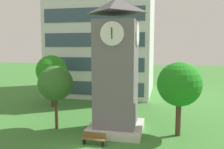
{
  "coord_description": "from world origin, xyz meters",
  "views": [
    {
      "loc": [
        4.86,
        -13.96,
        7.11
      ],
      "look_at": [
        0.58,
        5.83,
        4.7
      ],
      "focal_mm": 37.64,
      "sensor_mm": 36.0,
      "label": 1
    }
  ],
  "objects_px": {
    "tree_by_building": "(179,85)",
    "tree_near_tower": "(52,71)",
    "park_bench": "(94,138)",
    "clock_tower": "(116,74)",
    "tree_streetside": "(56,83)"
  },
  "relations": [
    {
      "from": "tree_by_building",
      "to": "tree_near_tower",
      "type": "height_order",
      "value": "tree_near_tower"
    },
    {
      "from": "park_bench",
      "to": "tree_near_tower",
      "type": "relative_size",
      "value": 0.3
    },
    {
      "from": "tree_near_tower",
      "to": "clock_tower",
      "type": "bearing_deg",
      "value": -35.68
    },
    {
      "from": "clock_tower",
      "to": "tree_streetside",
      "type": "relative_size",
      "value": 1.99
    },
    {
      "from": "clock_tower",
      "to": "tree_streetside",
      "type": "height_order",
      "value": "clock_tower"
    },
    {
      "from": "park_bench",
      "to": "tree_near_tower",
      "type": "distance_m",
      "value": 12.97
    },
    {
      "from": "tree_streetside",
      "to": "tree_near_tower",
      "type": "bearing_deg",
      "value": 118.85
    },
    {
      "from": "tree_streetside",
      "to": "tree_by_building",
      "type": "bearing_deg",
      "value": 3.44
    },
    {
      "from": "park_bench",
      "to": "clock_tower",
      "type": "bearing_deg",
      "value": 70.2
    },
    {
      "from": "tree_near_tower",
      "to": "park_bench",
      "type": "bearing_deg",
      "value": -50.09
    },
    {
      "from": "tree_streetside",
      "to": "tree_by_building",
      "type": "xyz_separation_m",
      "value": [
        10.23,
        0.61,
        0.16
      ]
    },
    {
      "from": "park_bench",
      "to": "tree_by_building",
      "type": "xyz_separation_m",
      "value": [
        6.11,
        3.16,
        3.69
      ]
    },
    {
      "from": "clock_tower",
      "to": "park_bench",
      "type": "bearing_deg",
      "value": -109.8
    },
    {
      "from": "park_bench",
      "to": "tree_streetside",
      "type": "height_order",
      "value": "tree_streetside"
    },
    {
      "from": "tree_streetside",
      "to": "tree_by_building",
      "type": "relative_size",
      "value": 0.93
    }
  ]
}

